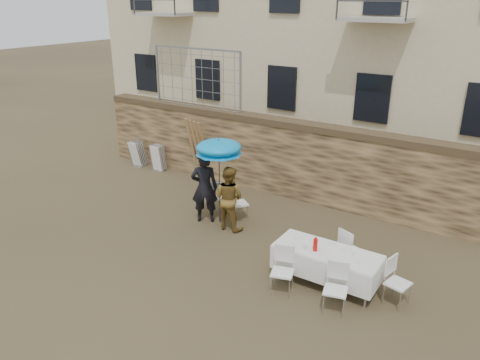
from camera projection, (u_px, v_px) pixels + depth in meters
The scene contains 17 objects.
ground at pixel (169, 268), 10.11m from camera, with size 80.00×80.00×0.00m, color brown.
stone_wall at pixel (281, 157), 13.61m from camera, with size 13.00×0.50×2.20m, color brown.
chain_link_fence at pixel (197, 79), 14.39m from camera, with size 3.20×0.06×1.80m, color gray, non-canonical shape.
man_suit at pixel (204, 188), 11.90m from camera, with size 0.68×0.45×1.86m, color black.
woman_dress at pixel (229, 198), 11.56m from camera, with size 0.80×0.62×1.64m, color olive.
umbrella at pixel (219, 150), 11.39m from camera, with size 1.16×1.16×2.10m.
couple_chair_left at pixel (217, 197), 12.49m from camera, with size 0.48×0.48×0.96m, color white, non-canonical shape.
couple_chair_right at pixel (239, 202), 12.14m from camera, with size 0.48×0.48×0.96m, color white, non-canonical shape.
banquet_table at pixel (327, 252), 9.29m from camera, with size 2.10×0.85×0.78m.
soda_bottle at pixel (315, 245), 9.21m from camera, with size 0.09×0.09×0.26m, color red.
table_chair_front_left at pixel (282, 271), 9.10m from camera, with size 0.48×0.48×0.96m, color white, non-canonical shape.
table_chair_front_right at pixel (335, 289), 8.54m from camera, with size 0.48×0.48×0.96m, color white, non-canonical shape.
table_chair_back at pixel (350, 249), 9.90m from camera, with size 0.48×0.48×0.96m, color white, non-canonical shape.
table_chair_side at pixel (398, 282), 8.75m from camera, with size 0.48×0.48×0.96m, color white, non-canonical shape.
chair_stack_left at pixel (141, 152), 16.12m from camera, with size 0.46×0.47×0.92m, color white, non-canonical shape.
chair_stack_right at pixel (161, 157), 15.67m from camera, with size 0.46×0.40×0.92m, color white, non-canonical shape.
wood_planks at pixel (200, 149), 14.71m from camera, with size 0.70×0.20×2.00m, color #A37749, non-canonical shape.
Camera 1 is at (6.02, -6.47, 5.48)m, focal length 35.00 mm.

